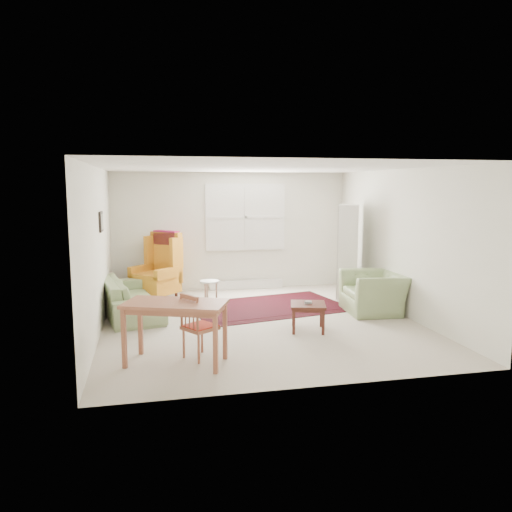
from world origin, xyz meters
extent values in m
cube|color=#BFB3A3|center=(0.00, 0.00, 0.00)|extent=(5.00, 5.50, 0.01)
cube|color=white|center=(0.00, 0.00, 2.50)|extent=(5.00, 5.50, 0.01)
cube|color=silver|center=(0.00, 2.75, 1.25)|extent=(5.00, 0.04, 2.50)
cube|color=silver|center=(0.00, -2.75, 1.25)|extent=(5.00, 0.04, 2.50)
cube|color=silver|center=(-2.50, 0.00, 1.25)|extent=(0.04, 5.50, 2.50)
cube|color=silver|center=(2.50, 0.00, 1.25)|extent=(0.04, 5.50, 2.50)
cube|color=white|center=(0.30, 2.73, 1.55)|extent=(1.72, 0.06, 1.42)
cube|color=white|center=(0.30, 2.73, 1.55)|extent=(1.60, 0.02, 1.30)
cube|color=silver|center=(0.30, 2.67, 0.09)|extent=(1.60, 0.12, 0.18)
cube|color=black|center=(-2.48, 0.50, 1.65)|extent=(0.03, 0.42, 0.32)
cube|color=#A9894E|center=(-2.46, 0.50, 1.65)|extent=(0.01, 0.34, 0.24)
imported|color=gray|center=(-2.10, 0.98, 0.43)|extent=(1.24, 2.27, 0.87)
imported|color=gray|center=(2.10, 0.19, 0.42)|extent=(1.03, 1.16, 0.85)
camera|label=1|loc=(-1.77, -7.76, 2.21)|focal=35.00mm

